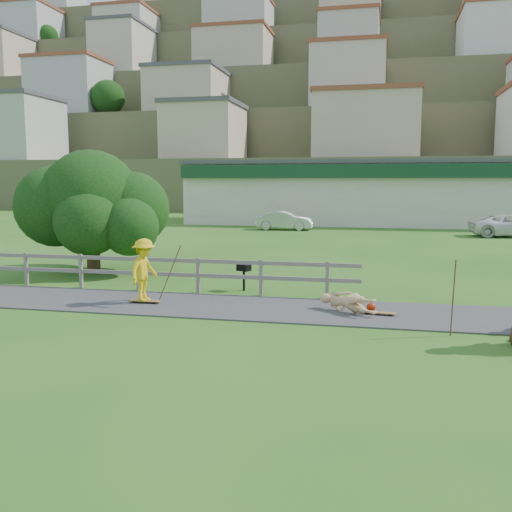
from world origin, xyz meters
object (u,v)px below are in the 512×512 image
(bbq, at_px, (244,278))
(car_silver, at_px, (284,221))
(skater_fallen, at_px, (348,302))
(tree, at_px, (92,222))
(car_white, at_px, (512,226))
(skater_rider, at_px, (144,273))

(bbq, bearing_deg, car_silver, 118.46)
(skater_fallen, relative_size, tree, 0.28)
(car_white, bearing_deg, skater_rider, 142.27)
(car_silver, bearing_deg, skater_fallen, -168.32)
(skater_rider, xyz_separation_m, car_white, (14.44, 23.32, -0.18))
(skater_rider, height_order, car_white, skater_rider)
(skater_rider, xyz_separation_m, bbq, (2.26, 2.56, -0.46))
(skater_rider, xyz_separation_m, tree, (-4.24, 4.97, 1.04))
(car_white, xyz_separation_m, bbq, (-12.19, -20.76, -0.28))
(car_silver, height_order, car_white, car_white)
(bbq, bearing_deg, car_white, 81.60)
(car_white, bearing_deg, skater_fallen, 153.36)
(car_silver, xyz_separation_m, tree, (-3.92, -20.46, 1.26))
(car_silver, height_order, tree, tree)
(skater_fallen, bearing_deg, tree, 97.29)
(skater_fallen, xyz_separation_m, car_white, (8.78, 23.27, 0.40))
(car_silver, xyz_separation_m, car_white, (14.77, -2.12, 0.04))
(bbq, bearing_deg, skater_fallen, -14.41)
(skater_fallen, distance_m, tree, 11.18)
(car_silver, height_order, bbq, car_silver)
(tree, xyz_separation_m, bbq, (6.50, -2.41, -1.50))
(skater_fallen, bearing_deg, bbq, 87.30)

